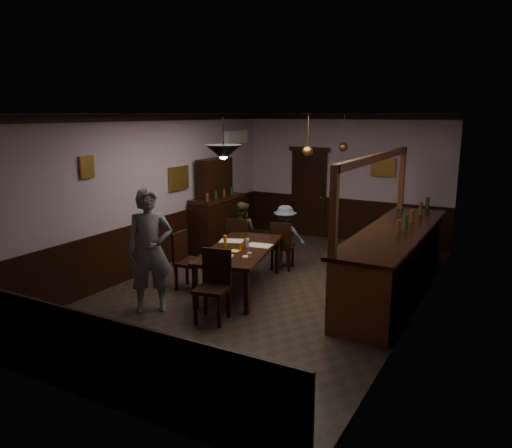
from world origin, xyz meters
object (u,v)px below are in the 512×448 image
Objects in this scene: person_standing at (150,251)px; person_seated_right at (285,236)px; chair_far_left at (238,240)px; pendant_iron at (223,152)px; pendant_brass_mid at (308,151)px; chair_near at (214,282)px; bar_counter at (394,260)px; chair_side at (186,258)px; person_seated_left at (242,232)px; chair_far_right at (282,244)px; dining_table at (240,251)px; pendant_brass_far at (343,147)px; soda_can at (242,247)px; coffee_cup at (249,255)px; sideboard at (217,213)px.

person_standing reaches higher than person_seated_right.
chair_far_left is 2.83m from pendant_iron.
pendant_brass_mid is at bearing 83.00° from pendant_iron.
bar_counter reaches higher than chair_near.
chair_far_left is at bearing -10.17° from chair_side.
bar_counter is at bearing 169.80° from person_seated_left.
pendant_brass_mid is (0.31, 2.49, -0.14)m from pendant_iron.
chair_near is 3.11m from bar_counter.
person_seated_left reaches higher than chair_side.
pendant_iron reaches higher than person_seated_right.
chair_far_right is at bearing 172.44° from person_seated_left.
dining_table is at bearing -105.95° from pendant_brass_mid.
chair_far_left is at bearing 122.60° from dining_table.
pendant_brass_mid is (0.34, 0.37, 1.77)m from chair_far_right.
chair_side is 4.27m from pendant_brass_far.
chair_far_left is 0.95× the size of chair_near.
pendant_brass_far reaches higher than chair_side.
person_seated_right is 1.53× the size of pendant_brass_mid.
pendant_iron is at bearing -114.96° from chair_side.
soda_can is 2.39m from pendant_brass_mid.
coffee_cup is 0.12× the size of pendant_iron.
coffee_cup reaches higher than dining_table.
person_seated_left is at bearing 110.31° from coffee_cup.
bar_counter is at bearing -13.65° from sideboard.
chair_far_right reaches higher than coffee_cup.
person_seated_right is (0.81, 0.48, 0.07)m from chair_far_left.
pendant_brass_mid is at bearing -37.63° from chair_side.
pendant_brass_mid is (1.28, 0.31, 1.67)m from person_seated_left.
dining_table is at bearing -70.27° from chair_side.
person_seated_right is 1.97m from sideboard.
coffee_cup is (1.23, -1.85, 0.17)m from person_seated_left.
pendant_iron is 2.51m from pendant_brass_mid.
person_seated_right is at bearing -170.29° from person_seated_left.
chair_near is at bearing -76.38° from pendant_iron.
bar_counter reaches higher than soda_can.
coffee_cup is at bearing -45.76° from dining_table.
chair_far_right is 12.06× the size of coffee_cup.
bar_counter reaches higher than chair_side.
pendant_brass_far is (0.20, 1.46, 0.00)m from pendant_brass_mid.
chair_side is 0.24× the size of bar_counter.
sideboard is 3.12m from pendant_brass_far.
person_seated_left reaches higher than chair_far_right.
bar_counter is at bearing -71.12° from chair_side.
coffee_cup is at bearing 109.57° from chair_far_left.
pendant_iron and pendant_brass_mid have the same top height.
chair_near is at bearing -131.92° from bar_counter.
person_standing is at bearing -143.54° from pendant_iron.
dining_table is 0.64m from coffee_cup.
sideboard reaches higher than chair_near.
pendant_brass_far is (2.51, 1.12, 1.48)m from sideboard.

